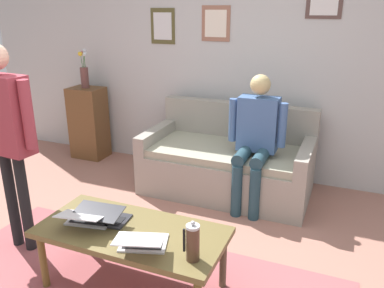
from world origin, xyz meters
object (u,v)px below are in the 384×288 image
(laptop_right, at_px, (88,218))
(side_shelf, at_px, (89,123))
(couch, at_px, (228,163))
(laptop_center, at_px, (103,216))
(french_press, at_px, (193,242))
(flower_vase, at_px, (84,73))
(person_standing, at_px, (6,124))
(coffee_table, at_px, (132,236))
(laptop_left, at_px, (142,242))
(person_seated, at_px, (256,135))

(laptop_right, relative_size, side_shelf, 0.42)
(side_shelf, bearing_deg, couch, 172.33)
(laptop_center, relative_size, laptop_right, 0.94)
(laptop_right, distance_m, side_shelf, 2.54)
(french_press, height_order, flower_vase, flower_vase)
(side_shelf, distance_m, person_standing, 2.14)
(side_shelf, xyz_separation_m, flower_vase, (-0.00, -0.00, 0.64))
(french_press, height_order, side_shelf, side_shelf)
(person_standing, bearing_deg, coffee_table, 175.64)
(flower_vase, bearing_deg, laptop_left, 132.78)
(laptop_center, relative_size, side_shelf, 0.39)
(side_shelf, height_order, person_standing, person_standing)
(laptop_left, xyz_separation_m, side_shelf, (2.00, -2.16, -0.05))
(coffee_table, xyz_separation_m, side_shelf, (1.83, -2.00, 0.04))
(laptop_right, distance_m, flower_vase, 2.61)
(coffee_table, distance_m, laptop_right, 0.33)
(person_standing, bearing_deg, laptop_center, 175.46)
(laptop_center, distance_m, side_shelf, 2.55)
(laptop_right, height_order, person_standing, person_standing)
(person_seated, bearing_deg, laptop_left, 80.21)
(couch, xyz_separation_m, laptop_center, (0.36, 1.72, 0.19))
(side_shelf, distance_m, person_seated, 2.35)
(laptop_left, bearing_deg, laptop_center, -22.65)
(side_shelf, bearing_deg, coffee_table, 132.35)
(couch, distance_m, coffee_table, 1.75)
(laptop_left, xyz_separation_m, person_standing, (1.26, -0.24, 0.54))
(laptop_left, distance_m, person_standing, 1.39)
(coffee_table, distance_m, person_standing, 1.26)
(couch, distance_m, flower_vase, 2.12)
(person_standing, relative_size, person_seated, 1.27)
(laptop_left, height_order, person_seated, person_seated)
(laptop_center, bearing_deg, coffee_table, 176.29)
(laptop_center, bearing_deg, couch, -101.92)
(laptop_right, distance_m, person_standing, 0.95)
(side_shelf, bearing_deg, laptop_center, 128.69)
(french_press, distance_m, side_shelf, 3.17)
(coffee_table, height_order, laptop_right, laptop_right)
(side_shelf, height_order, person_seated, person_seated)
(laptop_center, xyz_separation_m, side_shelf, (1.59, -1.99, -0.04))
(couch, height_order, laptop_left, couch)
(side_shelf, bearing_deg, laptop_left, 132.81)
(french_press, relative_size, flower_vase, 0.54)
(couch, distance_m, person_standing, 2.18)
(couch, relative_size, laptop_center, 4.78)
(laptop_left, bearing_deg, coffee_table, -41.89)
(couch, xyz_separation_m, coffee_table, (0.13, 1.74, 0.10))
(laptop_right, relative_size, flower_vase, 0.80)
(laptop_left, height_order, side_shelf, side_shelf)
(laptop_right, bearing_deg, laptop_left, 167.34)
(side_shelf, distance_m, flower_vase, 0.64)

